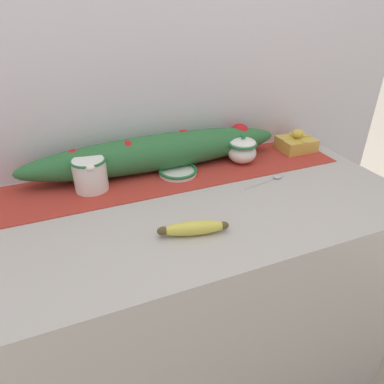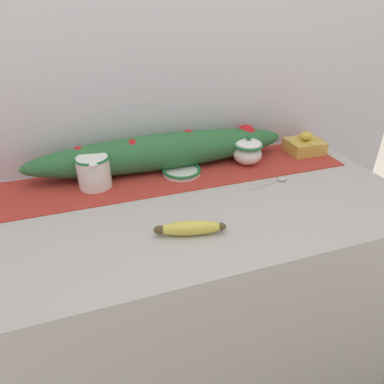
# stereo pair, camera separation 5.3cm
# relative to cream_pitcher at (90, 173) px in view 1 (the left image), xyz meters

# --- Properties ---
(ground_plane) EXTENTS (12.00, 12.00, 0.00)m
(ground_plane) POSITION_rel_cream_pitcher_xyz_m (0.25, -0.19, -0.94)
(ground_plane) COLOR gray
(countertop) EXTENTS (1.40, 0.66, 0.88)m
(countertop) POSITION_rel_cream_pitcher_xyz_m (0.25, -0.19, -0.50)
(countertop) COLOR #B7B2AD
(countertop) RESTS_ON ground_plane
(back_wall) EXTENTS (2.20, 0.04, 2.40)m
(back_wall) POSITION_rel_cream_pitcher_xyz_m (0.25, 0.16, 0.26)
(back_wall) COLOR silver
(back_wall) RESTS_ON ground_plane
(table_runner) EXTENTS (1.29, 0.26, 0.00)m
(table_runner) POSITION_rel_cream_pitcher_xyz_m (0.25, -0.00, -0.06)
(table_runner) COLOR #B23328
(table_runner) RESTS_ON countertop
(cream_pitcher) EXTENTS (0.11, 0.13, 0.11)m
(cream_pitcher) POSITION_rel_cream_pitcher_xyz_m (0.00, 0.00, 0.00)
(cream_pitcher) COLOR white
(cream_pitcher) RESTS_ON countertop
(sugar_bowl) EXTENTS (0.11, 0.11, 0.11)m
(sugar_bowl) POSITION_rel_cream_pitcher_xyz_m (0.55, -0.00, -0.01)
(sugar_bowl) COLOR white
(sugar_bowl) RESTS_ON countertop
(small_dish) EXTENTS (0.14, 0.14, 0.02)m
(small_dish) POSITION_rel_cream_pitcher_xyz_m (0.29, -0.00, -0.05)
(small_dish) COLOR white
(small_dish) RESTS_ON countertop
(banana) EXTENTS (0.19, 0.08, 0.04)m
(banana) POSITION_rel_cream_pitcher_xyz_m (0.21, -0.35, -0.04)
(banana) COLOR #DBCC4C
(banana) RESTS_ON countertop
(spoon) EXTENTS (0.17, 0.05, 0.01)m
(spoon) POSITION_rel_cream_pitcher_xyz_m (0.59, -0.16, -0.06)
(spoon) COLOR #B7B7BC
(spoon) RESTS_ON countertop
(gift_box) EXTENTS (0.14, 0.12, 0.09)m
(gift_box) POSITION_rel_cream_pitcher_xyz_m (0.81, 0.02, -0.03)
(gift_box) COLOR gold
(gift_box) RESTS_ON countertop
(poinsettia_garland) EXTENTS (0.94, 0.14, 0.13)m
(poinsettia_garland) POSITION_rel_cream_pitcher_xyz_m (0.25, 0.06, 0.01)
(poinsettia_garland) COLOR #2D6B38
(poinsettia_garland) RESTS_ON countertop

